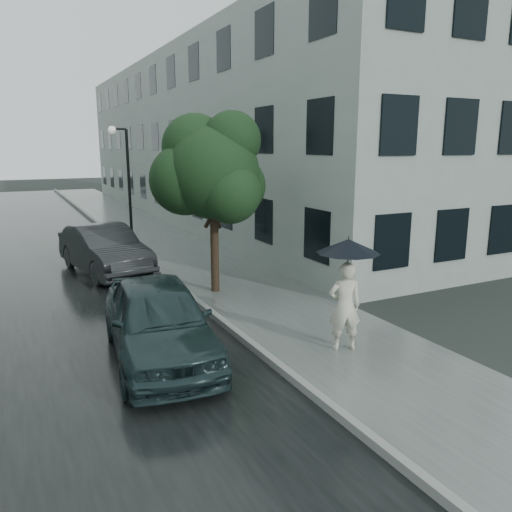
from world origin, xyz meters
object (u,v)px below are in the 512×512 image
street_tree (212,171)px  lamp_post (125,178)px  car_near (159,320)px  car_far (104,250)px  pedestrian (345,306)px

street_tree → lamp_post: 7.95m
street_tree → car_near: (-2.73, -3.91, -2.62)m
car_near → car_far: size_ratio=0.97×
car_near → lamp_post: bearing=86.3°
car_far → car_near: bearing=-102.0°
lamp_post → car_far: lamp_post is taller
pedestrian → car_far: size_ratio=0.39×
street_tree → car_far: street_tree is taller
lamp_post → pedestrian: bearing=-79.0°
car_far → lamp_post: bearing=58.9°
street_tree → car_far: (-2.43, 3.46, -2.62)m
street_tree → lamp_post: street_tree is taller
pedestrian → street_tree: (-0.75, 5.20, 2.48)m
street_tree → car_far: 4.97m
lamp_post → car_near: bearing=-95.1°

